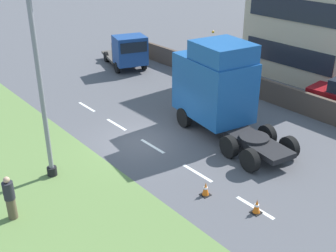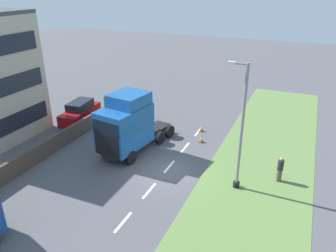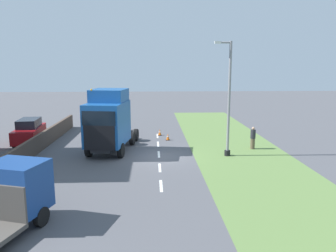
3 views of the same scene
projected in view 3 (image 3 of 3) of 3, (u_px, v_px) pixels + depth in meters
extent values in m
plane|color=#515156|center=(159.00, 157.00, 23.27)|extent=(120.00, 120.00, 0.00)
cube|color=#607F42|center=(242.00, 156.00, 23.55)|extent=(7.00, 44.00, 0.01)
cube|color=white|center=(157.00, 136.00, 30.25)|extent=(0.16, 1.80, 0.00)
cube|color=white|center=(158.00, 144.00, 27.10)|extent=(0.16, 1.80, 0.00)
cube|color=white|center=(159.00, 154.00, 23.96)|extent=(0.16, 1.80, 0.00)
cube|color=white|center=(160.00, 168.00, 20.82)|extent=(0.16, 1.80, 0.00)
cube|color=white|center=(161.00, 186.00, 17.67)|extent=(0.16, 1.80, 0.00)
cube|color=#4C3D33|center=(30.00, 149.00, 22.74)|extent=(0.25, 24.00, 1.31)
cube|color=black|center=(114.00, 140.00, 25.60)|extent=(2.48, 7.40, 0.24)
cube|color=#195199|center=(108.00, 123.00, 23.71)|extent=(3.10, 4.34, 3.02)
cube|color=black|center=(99.00, 138.00, 21.84)|extent=(2.13, 0.39, 1.69)
cube|color=black|center=(99.00, 118.00, 21.60)|extent=(2.26, 0.41, 0.97)
cube|color=#195199|center=(109.00, 95.00, 23.94)|extent=(2.77, 2.93, 0.90)
sphere|color=orange|center=(91.00, 90.00, 22.16)|extent=(0.14, 0.14, 0.14)
cylinder|color=black|center=(119.00, 133.00, 27.17)|extent=(1.58, 1.58, 0.12)
cylinder|color=black|center=(121.00, 150.00, 23.02)|extent=(0.47, 1.08, 1.04)
cylinder|color=black|center=(89.00, 150.00, 23.26)|extent=(0.47, 1.08, 1.04)
cylinder|color=black|center=(132.00, 139.00, 26.75)|extent=(0.47, 1.08, 1.04)
cylinder|color=black|center=(105.00, 138.00, 26.99)|extent=(0.47, 1.08, 1.04)
cylinder|color=black|center=(136.00, 135.00, 28.17)|extent=(0.47, 1.08, 1.04)
cylinder|color=black|center=(110.00, 134.00, 28.42)|extent=(0.47, 1.08, 1.04)
cube|color=navy|center=(17.00, 186.00, 13.22)|extent=(2.63, 2.36, 2.02)
cube|color=black|center=(31.00, 170.00, 14.02)|extent=(1.87, 0.60, 0.73)
cube|color=#4C4742|center=(1.00, 203.00, 12.37)|extent=(2.14, 0.74, 1.42)
cylinder|color=black|center=(41.00, 217.00, 13.19)|extent=(0.46, 0.84, 0.80)
cube|color=maroon|center=(29.00, 134.00, 27.35)|extent=(2.23, 4.81, 1.05)
cube|color=black|center=(29.00, 123.00, 27.30)|extent=(1.75, 2.70, 0.70)
cylinder|color=black|center=(36.00, 143.00, 26.08)|extent=(0.26, 0.66, 0.64)
cylinder|color=black|center=(14.00, 144.00, 25.84)|extent=(0.26, 0.66, 0.64)
cylinder|color=black|center=(44.00, 135.00, 29.03)|extent=(0.26, 0.66, 0.64)
cylinder|color=black|center=(24.00, 136.00, 28.79)|extent=(0.26, 0.66, 0.64)
cylinder|color=black|center=(227.00, 153.00, 23.55)|extent=(0.42, 0.42, 0.40)
cylinder|color=gray|center=(229.00, 100.00, 22.85)|extent=(0.19, 0.19, 8.04)
cylinder|color=gray|center=(224.00, 42.00, 22.12)|extent=(0.90, 0.13, 0.13)
cube|color=silver|center=(218.00, 42.00, 22.10)|extent=(0.44, 0.20, 0.16)
cylinder|color=brown|center=(253.00, 144.00, 25.41)|extent=(0.34, 0.34, 0.85)
cylinder|color=#26262D|center=(253.00, 134.00, 25.27)|extent=(0.39, 0.39, 0.67)
sphere|color=tan|center=(253.00, 128.00, 25.19)|extent=(0.23, 0.23, 0.23)
cube|color=black|center=(168.00, 140.00, 28.52)|extent=(0.36, 0.36, 0.03)
cone|color=orange|center=(168.00, 137.00, 28.47)|extent=(0.28, 0.28, 0.55)
cylinder|color=white|center=(168.00, 136.00, 28.46)|extent=(0.17, 0.17, 0.07)
cube|color=black|center=(160.00, 135.00, 30.48)|extent=(0.36, 0.36, 0.03)
cone|color=orange|center=(160.00, 132.00, 30.43)|extent=(0.28, 0.28, 0.55)
cylinder|color=white|center=(160.00, 132.00, 30.42)|extent=(0.17, 0.17, 0.07)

